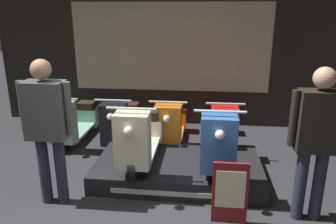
% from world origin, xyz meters
% --- Properties ---
extents(shop_wall_back, '(7.01, 0.09, 3.20)m').
position_xyz_m(shop_wall_back, '(0.00, 3.91, 1.60)').
color(shop_wall_back, '#28231E').
rests_on(shop_wall_back, ground_plane).
extents(display_platform, '(2.26, 1.29, 0.26)m').
position_xyz_m(display_platform, '(0.36, 1.58, 0.13)').
color(display_platform, black).
rests_on(display_platform, ground_plane).
extents(scooter_display_left, '(0.59, 1.56, 0.92)m').
position_xyz_m(scooter_display_left, '(-0.15, 1.51, 0.61)').
color(scooter_display_left, black).
rests_on(scooter_display_left, display_platform).
extents(scooter_display_right, '(0.59, 1.56, 0.92)m').
position_xyz_m(scooter_display_right, '(0.87, 1.51, 0.61)').
color(scooter_display_right, black).
rests_on(scooter_display_right, display_platform).
extents(scooter_backrow_0, '(0.59, 1.56, 0.92)m').
position_xyz_m(scooter_backrow_0, '(-1.59, 2.76, 0.35)').
color(scooter_backrow_0, black).
rests_on(scooter_backrow_0, ground_plane).
extents(scooter_backrow_1, '(0.59, 1.56, 0.92)m').
position_xyz_m(scooter_backrow_1, '(-0.73, 2.76, 0.35)').
color(scooter_backrow_1, black).
rests_on(scooter_backrow_1, ground_plane).
extents(scooter_backrow_2, '(0.59, 1.56, 0.92)m').
position_xyz_m(scooter_backrow_2, '(0.14, 2.76, 0.35)').
color(scooter_backrow_2, black).
rests_on(scooter_backrow_2, ground_plane).
extents(scooter_backrow_3, '(0.59, 1.56, 0.92)m').
position_xyz_m(scooter_backrow_3, '(1.01, 2.76, 0.35)').
color(scooter_backrow_3, black).
rests_on(scooter_backrow_3, ground_plane).
extents(person_left_browsing, '(0.62, 0.26, 1.75)m').
position_xyz_m(person_left_browsing, '(-1.09, 0.80, 1.05)').
color(person_left_browsing, '#232838').
rests_on(person_left_browsing, ground_plane).
extents(person_right_browsing, '(0.58, 0.24, 1.72)m').
position_xyz_m(person_right_browsing, '(1.86, 0.80, 1.02)').
color(person_right_browsing, '#232838').
rests_on(person_right_browsing, ground_plane).
extents(price_sign_board, '(0.38, 0.04, 0.72)m').
position_xyz_m(price_sign_board, '(1.00, 0.62, 0.37)').
color(price_sign_board, maroon).
rests_on(price_sign_board, ground_plane).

